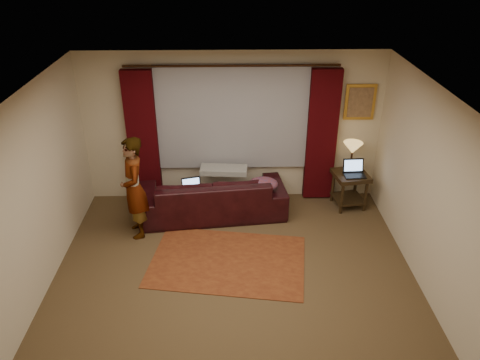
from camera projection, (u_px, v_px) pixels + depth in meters
The scene contains 19 objects.
floor at pixel (235, 288), 6.28m from camera, with size 5.00×5.00×0.01m, color brown.
ceiling at pixel (233, 102), 5.05m from camera, with size 5.00×5.00×0.02m, color silver.
wall_back at pixel (232, 128), 7.87m from camera, with size 5.00×0.02×2.60m, color beige.
wall_left at pixel (26, 207), 5.62m from camera, with size 0.02×5.00×2.60m, color beige.
wall_right at pixel (438, 203), 5.72m from camera, with size 0.02×5.00×2.60m, color beige.
sheer_curtain at pixel (232, 118), 7.72m from camera, with size 2.50×0.05×1.80m, color #93939A.
drape_left at pixel (143, 138), 7.80m from camera, with size 0.50×0.14×2.30m, color #350407.
drape_right at pixel (322, 136), 7.86m from camera, with size 0.50×0.14×2.30m, color #350407.
curtain_rod at pixel (232, 66), 7.26m from camera, with size 0.04×0.04×3.40m, color black.
picture_frame at pixel (360, 102), 7.67m from camera, with size 0.50×0.04×0.60m, color gold.
sofa at pixel (212, 188), 7.70m from camera, with size 2.40×1.04×0.97m, color black.
throw_blanket at pixel (223, 156), 7.67m from camera, with size 0.78×0.31×0.09m, color gray.
clothing_pile at pixel (263, 185), 7.60m from camera, with size 0.49×0.38×0.21m, color brown.
laptop_sofa at pixel (193, 187), 7.49m from camera, with size 0.31×0.34×0.23m, color black, non-canonical shape.
area_rug at pixel (228, 261), 6.78m from camera, with size 2.20×1.47×0.01m, color brown.
end_table at pixel (349, 190), 8.00m from camera, with size 0.55×0.55×0.63m, color black.
tiffany_lamp at pixel (352, 157), 7.84m from camera, with size 0.32×0.32×0.51m, color olive, non-canonical shape.
laptop_table at pixel (355, 169), 7.72m from camera, with size 0.35×0.38×0.25m, color black, non-canonical shape.
person at pixel (134, 188), 7.04m from camera, with size 0.48×0.48×1.62m, color gray.
Camera 1 is at (-0.03, -4.85, 4.25)m, focal length 35.00 mm.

